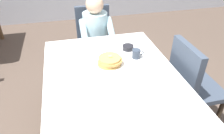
# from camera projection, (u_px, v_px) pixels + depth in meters

# --- Properties ---
(ground_plane) EXTENTS (14.00, 14.00, 0.00)m
(ground_plane) POSITION_uv_depth(u_px,v_px,m) (112.00, 134.00, 2.14)
(ground_plane) COLOR brown
(dining_table_main) EXTENTS (1.12, 1.52, 0.74)m
(dining_table_main) POSITION_uv_depth(u_px,v_px,m) (112.00, 84.00, 1.78)
(dining_table_main) COLOR white
(dining_table_main) RESTS_ON ground
(chair_diner) EXTENTS (0.44, 0.45, 0.93)m
(chair_diner) POSITION_uv_depth(u_px,v_px,m) (94.00, 38.00, 2.80)
(chair_diner) COLOR #384251
(chair_diner) RESTS_ON ground
(diner_person) EXTENTS (0.40, 0.43, 1.12)m
(diner_person) POSITION_uv_depth(u_px,v_px,m) (96.00, 33.00, 2.60)
(diner_person) COLOR silver
(diner_person) RESTS_ON ground
(chair_right_side) EXTENTS (0.45, 0.44, 0.93)m
(chair_right_side) POSITION_uv_depth(u_px,v_px,m) (191.00, 82.00, 2.00)
(chair_right_side) COLOR #384251
(chair_right_side) RESTS_ON ground
(plate_breakfast) EXTENTS (0.28, 0.28, 0.02)m
(plate_breakfast) POSITION_uv_depth(u_px,v_px,m) (110.00, 65.00, 1.85)
(plate_breakfast) COLOR white
(plate_breakfast) RESTS_ON dining_table_main
(breakfast_stack) EXTENTS (0.22, 0.21, 0.08)m
(breakfast_stack) POSITION_uv_depth(u_px,v_px,m) (110.00, 61.00, 1.83)
(breakfast_stack) COLOR tan
(breakfast_stack) RESTS_ON plate_breakfast
(cup_coffee) EXTENTS (0.11, 0.08, 0.08)m
(cup_coffee) POSITION_uv_depth(u_px,v_px,m) (136.00, 54.00, 1.94)
(cup_coffee) COLOR #333D4C
(cup_coffee) RESTS_ON dining_table_main
(bowl_butter) EXTENTS (0.11, 0.11, 0.04)m
(bowl_butter) POSITION_uv_depth(u_px,v_px,m) (128.00, 47.00, 2.08)
(bowl_butter) COLOR black
(bowl_butter) RESTS_ON dining_table_main
(fork_left_of_plate) EXTENTS (0.03, 0.18, 0.00)m
(fork_left_of_plate) POSITION_uv_depth(u_px,v_px,m) (89.00, 69.00, 1.80)
(fork_left_of_plate) COLOR silver
(fork_left_of_plate) RESTS_ON dining_table_main
(knife_right_of_plate) EXTENTS (0.03, 0.20, 0.00)m
(knife_right_of_plate) POSITION_uv_depth(u_px,v_px,m) (131.00, 64.00, 1.87)
(knife_right_of_plate) COLOR silver
(knife_right_of_plate) RESTS_ON dining_table_main
(spoon_near_edge) EXTENTS (0.15, 0.05, 0.00)m
(spoon_near_edge) POSITION_uv_depth(u_px,v_px,m) (118.00, 90.00, 1.56)
(spoon_near_edge) COLOR silver
(spoon_near_edge) RESTS_ON dining_table_main
(napkin_folded) EXTENTS (0.17, 0.12, 0.01)m
(napkin_folded) POSITION_uv_depth(u_px,v_px,m) (75.00, 83.00, 1.64)
(napkin_folded) COLOR white
(napkin_folded) RESTS_ON dining_table_main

